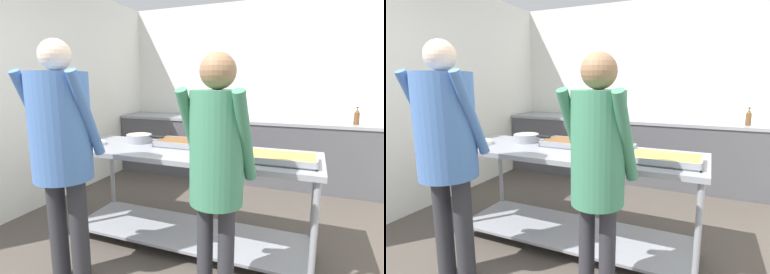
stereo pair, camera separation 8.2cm
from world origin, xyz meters
The scene contains 12 objects.
wall_rear centered at (0.00, 3.57, 1.32)m, with size 4.04×0.06×2.65m.
wall_left centered at (-1.99, 1.79, 1.32)m, with size 0.06×3.69×2.65m.
back_counter centered at (0.00, 3.20, 0.46)m, with size 3.88×0.65×0.92m.
serving_counter centered at (-0.03, 1.15, 0.59)m, with size 2.17×0.72×0.87m.
plate_stack centered at (-0.94, 1.03, 0.89)m, with size 0.23×0.23×0.04m.
sauce_pan centered at (-0.60, 1.30, 0.92)m, with size 0.39×0.25×0.08m.
serving_tray_greens centered at (-0.16, 1.30, 0.90)m, with size 0.42×0.32×0.05m.
serving_tray_roast centered at (0.27, 1.25, 0.90)m, with size 0.39×0.28×0.05m.
serving_tray_vegetables centered at (0.75, 1.06, 0.90)m, with size 0.50×0.32×0.05m.
guest_serving_left centered at (0.44, 0.48, 1.01)m, with size 0.45×0.36×1.62m.
guest_serving_right centered at (-0.63, 0.37, 1.06)m, with size 0.52×0.40×1.73m.
water_bottle centered at (1.46, 3.11, 1.02)m, with size 0.07×0.07×0.22m.
Camera 1 is at (0.94, -1.16, 1.45)m, focal length 28.00 mm.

